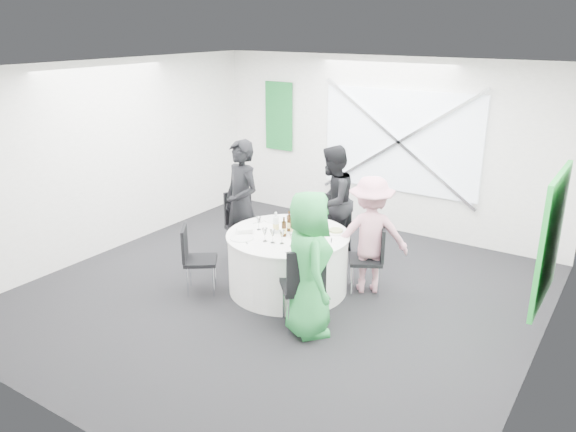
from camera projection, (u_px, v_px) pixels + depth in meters
The scene contains 48 objects.
floor at pixel (279, 294), 7.15m from camera, with size 6.00×6.00×0.00m, color black.
ceiling at pixel (278, 68), 6.23m from camera, with size 6.00×6.00×0.00m, color silver.
wall_back at pixel (383, 145), 9.06m from camera, with size 6.00×6.00×0.00m, color silver.
wall_front at pixel (60, 281), 4.32m from camera, with size 6.00×6.00×0.00m, color silver.
wall_left at pixel (110, 157), 8.25m from camera, with size 6.00×6.00×0.00m, color silver.
wall_right at pixel (550, 240), 5.13m from camera, with size 6.00×6.00×0.00m, color silver.
window_panel at pixel (400, 142), 8.84m from camera, with size 2.60×0.03×1.60m, color white.
window_brace_a at pixel (399, 142), 8.81m from camera, with size 0.05×0.05×3.16m, color silver.
window_brace_b at pixel (399, 142), 8.81m from camera, with size 0.05×0.05×3.16m, color silver.
green_banner at pixel (279, 116), 9.96m from camera, with size 0.55×0.04×1.20m, color #125A27.
green_sign at pixel (551, 239), 5.71m from camera, with size 0.05×1.20×1.40m, color green.
banquet_table at pixel (288, 262), 7.18m from camera, with size 1.56×1.56×0.76m.
chair_back at pixel (327, 222), 8.13m from camera, with size 0.46×0.47×0.93m.
chair_back_left at pixel (242, 220), 8.08m from camera, with size 0.60×0.60×0.99m.
chair_back_right at pixel (372, 254), 7.07m from camera, with size 0.56×0.55×0.89m.
chair_front_right at pixel (304, 282), 6.15m from camera, with size 0.64×0.64×1.00m.
chair_front_left at pixel (194, 255), 7.07m from camera, with size 0.56×0.56×0.87m.
person_man_back_left at pixel (242, 204), 7.79m from camera, with size 0.65×0.43×1.79m, color black.
person_man_back at pixel (332, 202), 8.10m from camera, with size 0.80×0.44×1.65m, color black.
person_woman_pink at pixel (370, 235), 7.03m from camera, with size 0.98×0.45×1.51m, color pink.
person_woman_green at pixel (309, 264), 6.04m from camera, with size 0.80×0.52×1.64m, color green.
plate_back at pixel (314, 223), 7.42m from camera, with size 0.29×0.29×0.01m.
plate_back_left at pixel (274, 219), 7.56m from camera, with size 0.29×0.29×0.01m.
plate_back_right at pixel (336, 231), 7.11m from camera, with size 0.27×0.27×0.04m.
plate_front_right at pixel (304, 250), 6.51m from camera, with size 0.28×0.28×0.04m.
plate_front_left at pixel (242, 238), 6.91m from camera, with size 0.29×0.29×0.01m.
napkin at pixel (244, 230), 7.07m from camera, with size 0.19×0.13×0.05m, color silver.
beer_bottle_a at pixel (289, 223), 7.13m from camera, with size 0.06×0.06×0.27m.
beer_bottle_b at pixel (292, 224), 7.11m from camera, with size 0.06×0.06×0.25m.
beer_bottle_c at pixel (293, 228), 6.96m from camera, with size 0.06×0.06×0.26m.
beer_bottle_d at pixel (284, 229), 6.95m from camera, with size 0.06×0.06×0.25m.
green_water_bottle at pixel (305, 225), 7.01m from camera, with size 0.08×0.08×0.32m.
clear_water_bottle at pixel (276, 225), 7.07m from camera, with size 0.08×0.08×0.28m.
wine_glass_a at pixel (273, 233), 6.74m from camera, with size 0.07×0.07×0.17m.
wine_glass_b at pixel (302, 234), 6.70m from camera, with size 0.07×0.07×0.17m.
wine_glass_c at pixel (292, 236), 6.63m from camera, with size 0.07×0.07×0.17m.
wine_glass_d at pixel (282, 234), 6.71m from camera, with size 0.07×0.07×0.17m.
wine_glass_e at pixel (265, 232), 6.78m from camera, with size 0.07×0.07×0.17m.
wine_glass_f at pixel (259, 220), 7.17m from camera, with size 0.07×0.07×0.17m.
wine_glass_g at pixel (314, 223), 7.08m from camera, with size 0.07×0.07×0.17m.
fork_a at pixel (291, 251), 6.51m from camera, with size 0.01×0.15×0.01m, color silver.
knife_a at pixel (313, 249), 6.59m from camera, with size 0.01×0.15×0.01m, color silver.
fork_b at pixel (243, 232), 7.13m from camera, with size 0.01×0.15×0.01m, color silver.
knife_b at pixel (246, 242), 6.80m from camera, with size 0.01×0.15×0.01m, color silver.
fork_c at pixel (280, 219), 7.59m from camera, with size 0.01×0.15×0.01m, color silver.
knife_c at pixel (258, 223), 7.45m from camera, with size 0.01×0.15×0.01m, color silver.
fork_d at pixel (331, 240), 6.85m from camera, with size 0.01×0.15×0.01m, color silver.
knife_d at pixel (332, 230), 7.17m from camera, with size 0.01×0.15×0.01m, color silver.
Camera 1 is at (3.62, -5.31, 3.29)m, focal length 35.00 mm.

